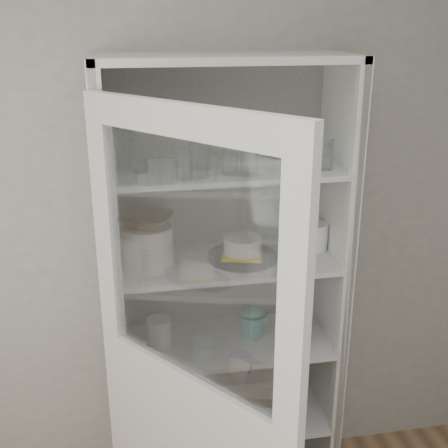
# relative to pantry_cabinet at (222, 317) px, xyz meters

# --- Properties ---
(wall_back) EXTENTS (3.60, 0.02, 2.60)m
(wall_back) POSITION_rel_pantry_cabinet_xyz_m (-0.20, 0.16, 0.36)
(wall_back) COLOR #A2A2A1
(wall_back) RESTS_ON ground
(pantry_cabinet) EXTENTS (1.00, 0.45, 2.10)m
(pantry_cabinet) POSITION_rel_pantry_cabinet_xyz_m (0.00, 0.00, 0.00)
(pantry_cabinet) COLOR silver
(pantry_cabinet) RESTS_ON floor
(cupboard_door) EXTENTS (0.58, 0.73, 2.00)m
(cupboard_door) POSITION_rel_pantry_cabinet_xyz_m (-0.22, -0.64, -0.07)
(cupboard_door) COLOR silver
(cupboard_door) RESTS_ON floor
(tumbler_0) EXTENTS (0.09, 0.09, 0.14)m
(tumbler_0) POSITION_rel_pantry_cabinet_xyz_m (-0.39, -0.23, 0.79)
(tumbler_0) COLOR silver
(tumbler_0) RESTS_ON shelf_glass
(tumbler_1) EXTENTS (0.07, 0.07, 0.13)m
(tumbler_1) POSITION_rel_pantry_cabinet_xyz_m (-0.18, -0.21, 0.79)
(tumbler_1) COLOR silver
(tumbler_1) RESTS_ON shelf_glass
(tumbler_2) EXTENTS (0.10, 0.10, 0.15)m
(tumbler_2) POSITION_rel_pantry_cabinet_xyz_m (-0.12, -0.20, 0.80)
(tumbler_2) COLOR silver
(tumbler_2) RESTS_ON shelf_glass
(tumbler_3) EXTENTS (0.08, 0.08, 0.14)m
(tumbler_3) POSITION_rel_pantry_cabinet_xyz_m (0.00, -0.18, 0.79)
(tumbler_3) COLOR silver
(tumbler_3) RESTS_ON shelf_glass
(tumbler_4) EXTENTS (0.08, 0.08, 0.15)m
(tumbler_4) POSITION_rel_pantry_cabinet_xyz_m (0.07, -0.21, 0.79)
(tumbler_4) COLOR silver
(tumbler_4) RESTS_ON shelf_glass
(tumbler_5) EXTENTS (0.08, 0.08, 0.15)m
(tumbler_5) POSITION_rel_pantry_cabinet_xyz_m (0.28, -0.22, 0.79)
(tumbler_5) COLOR silver
(tumbler_5) RESTS_ON shelf_glass
(tumbler_6) EXTENTS (0.07, 0.07, 0.13)m
(tumbler_6) POSITION_rel_pantry_cabinet_xyz_m (0.39, -0.17, 0.78)
(tumbler_6) COLOR silver
(tumbler_6) RESTS_ON shelf_glass
(tumbler_7) EXTENTS (0.09, 0.09, 0.15)m
(tumbler_7) POSITION_rel_pantry_cabinet_xyz_m (-0.41, -0.08, 0.80)
(tumbler_7) COLOR silver
(tumbler_7) RESTS_ON shelf_glass
(tumbler_8) EXTENTS (0.08, 0.08, 0.13)m
(tumbler_8) POSITION_rel_pantry_cabinet_xyz_m (-0.34, -0.08, 0.79)
(tumbler_8) COLOR silver
(tumbler_8) RESTS_ON shelf_glass
(tumbler_9) EXTENTS (0.08, 0.08, 0.15)m
(tumbler_9) POSITION_rel_pantry_cabinet_xyz_m (-0.09, -0.07, 0.79)
(tumbler_9) COLOR silver
(tumbler_9) RESTS_ON shelf_glass
(goblet_0) EXTENTS (0.08, 0.08, 0.17)m
(goblet_0) POSITION_rel_pantry_cabinet_xyz_m (-0.38, 0.01, 0.81)
(goblet_0) COLOR silver
(goblet_0) RESTS_ON shelf_glass
(goblet_1) EXTENTS (0.07, 0.07, 0.16)m
(goblet_1) POSITION_rel_pantry_cabinet_xyz_m (0.02, 0.04, 0.80)
(goblet_1) COLOR silver
(goblet_1) RESTS_ON shelf_glass
(goblet_2) EXTENTS (0.07, 0.07, 0.15)m
(goblet_2) POSITION_rel_pantry_cabinet_xyz_m (0.25, 0.06, 0.80)
(goblet_2) COLOR silver
(goblet_2) RESTS_ON shelf_glass
(goblet_3) EXTENTS (0.07, 0.07, 0.16)m
(goblet_3) POSITION_rel_pantry_cabinet_xyz_m (0.37, 0.01, 0.80)
(goblet_3) COLOR silver
(goblet_3) RESTS_ON shelf_glass
(plate_stack_front) EXTENTS (0.22, 0.22, 0.11)m
(plate_stack_front) POSITION_rel_pantry_cabinet_xyz_m (-0.32, -0.09, 0.38)
(plate_stack_front) COLOR silver
(plate_stack_front) RESTS_ON shelf_plates
(plate_stack_back) EXTENTS (0.20, 0.20, 0.08)m
(plate_stack_back) POSITION_rel_pantry_cabinet_xyz_m (-0.37, 0.04, 0.36)
(plate_stack_back) COLOR silver
(plate_stack_back) RESTS_ON shelf_plates
(cream_bowl) EXTENTS (0.27, 0.27, 0.06)m
(cream_bowl) POSITION_rel_pantry_cabinet_xyz_m (-0.32, -0.09, 0.47)
(cream_bowl) COLOR silver
(cream_bowl) RESTS_ON plate_stack_front
(terracotta_bowl) EXTENTS (0.27, 0.27, 0.05)m
(terracotta_bowl) POSITION_rel_pantry_cabinet_xyz_m (-0.32, -0.09, 0.52)
(terracotta_bowl) COLOR #4A311B
(terracotta_bowl) RESTS_ON cream_bowl
(glass_platter) EXTENTS (0.32, 0.32, 0.02)m
(glass_platter) POSITION_rel_pantry_cabinet_xyz_m (0.08, -0.08, 0.33)
(glass_platter) COLOR silver
(glass_platter) RESTS_ON shelf_plates
(yellow_trivet) EXTENTS (0.20, 0.20, 0.01)m
(yellow_trivet) POSITION_rel_pantry_cabinet_xyz_m (0.08, -0.08, 0.34)
(yellow_trivet) COLOR yellow
(yellow_trivet) RESTS_ON glass_platter
(white_ramekin) EXTENTS (0.21, 0.21, 0.07)m
(white_ramekin) POSITION_rel_pantry_cabinet_xyz_m (0.08, -0.08, 0.38)
(white_ramekin) COLOR silver
(white_ramekin) RESTS_ON yellow_trivet
(grey_bowl_stack) EXTENTS (0.12, 0.12, 0.12)m
(grey_bowl_stack) POSITION_rel_pantry_cabinet_xyz_m (0.41, -0.03, 0.38)
(grey_bowl_stack) COLOR white
(grey_bowl_stack) RESTS_ON shelf_plates
(mug_blue) EXTENTS (0.15, 0.15, 0.09)m
(mug_blue) POSITION_rel_pantry_cabinet_xyz_m (0.31, -0.11, -0.03)
(mug_blue) COLOR #1B1C9E
(mug_blue) RESTS_ON shelf_mugs
(mug_teal) EXTENTS (0.11, 0.11, 0.09)m
(mug_teal) POSITION_rel_pantry_cabinet_xyz_m (0.16, -0.03, -0.03)
(mug_teal) COLOR #2A757B
(mug_teal) RESTS_ON shelf_mugs
(mug_white) EXTENTS (0.12, 0.12, 0.09)m
(mug_white) POSITION_rel_pantry_cabinet_xyz_m (0.25, -0.20, -0.03)
(mug_white) COLOR silver
(mug_white) RESTS_ON shelf_mugs
(teal_jar) EXTENTS (0.10, 0.10, 0.12)m
(teal_jar) POSITION_rel_pantry_cabinet_xyz_m (0.13, -0.05, -0.02)
(teal_jar) COLOR #2A757B
(teal_jar) RESTS_ON shelf_mugs
(measuring_cups) EXTENTS (0.10, 0.10, 0.04)m
(measuring_cups) POSITION_rel_pantry_cabinet_xyz_m (-0.36, -0.16, -0.06)
(measuring_cups) COLOR #B8B6CD
(measuring_cups) RESTS_ON shelf_mugs
(white_canister) EXTENTS (0.12, 0.12, 0.13)m
(white_canister) POSITION_rel_pantry_cabinet_xyz_m (-0.29, -0.05, -0.02)
(white_canister) COLOR silver
(white_canister) RESTS_ON shelf_mugs
(cream_dish) EXTENTS (0.28, 0.28, 0.07)m
(cream_dish) POSITION_rel_pantry_cabinet_xyz_m (-0.04, -0.09, -0.44)
(cream_dish) COLOR silver
(cream_dish) RESTS_ON shelf_bot
(tin_box) EXTENTS (0.26, 0.21, 0.07)m
(tin_box) POSITION_rel_pantry_cabinet_xyz_m (0.13, -0.05, -0.45)
(tin_box) COLOR gray
(tin_box) RESTS_ON shelf_bot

